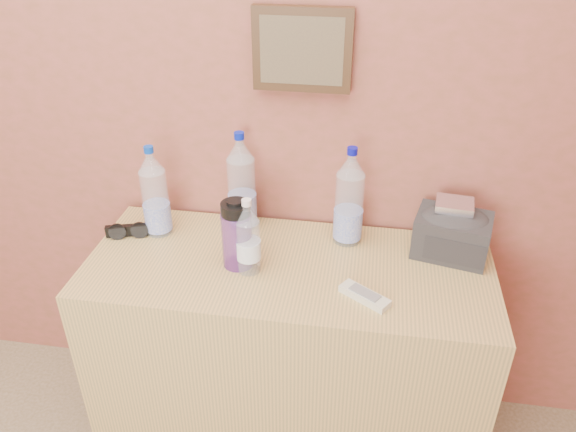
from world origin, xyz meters
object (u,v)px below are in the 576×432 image
object	(u,v)px
pet_small	(248,240)
ac_remote	(365,296)
pet_large_b	(242,185)
pet_large_c	(349,201)
foil_packet	(455,205)
dresser	(288,357)
pet_large_a	(155,196)
sunglasses	(129,230)
toiletry_bag	(452,233)
nalgene_bottle	(237,234)

from	to	relation	value
pet_small	ac_remote	size ratio (longest dim) A/B	1.62
pet_large_b	ac_remote	distance (m)	0.57
pet_large_c	pet_small	world-z (taller)	pet_large_c
pet_large_b	foil_packet	xyz separation A→B (m)	(0.69, -0.05, 0.02)
pet_large_b	dresser	bearing A→B (deg)	-47.94
pet_large_a	sunglasses	bearing A→B (deg)	-157.25
dresser	pet_small	xyz separation A→B (m)	(-0.11, -0.05, 0.51)
pet_small	toiletry_bag	bearing A→B (deg)	17.22
dresser	ac_remote	bearing A→B (deg)	-28.07
pet_large_c	foil_packet	bearing A→B (deg)	-0.58
pet_large_a	pet_small	distance (m)	0.39
pet_large_c	nalgene_bottle	size ratio (longest dim) A/B	1.47
pet_large_a	pet_small	size ratio (longest dim) A/B	1.27
pet_large_b	pet_small	world-z (taller)	pet_large_b
pet_large_a	pet_large_c	size ratio (longest dim) A/B	0.94
pet_large_a	pet_large_c	world-z (taller)	pet_large_c
pet_small	toiletry_bag	world-z (taller)	pet_small
nalgene_bottle	foil_packet	world-z (taller)	nalgene_bottle
pet_large_b	ac_remote	bearing A→B (deg)	-38.24
pet_small	pet_large_b	bearing A→B (deg)	106.99
pet_large_a	foil_packet	xyz separation A→B (m)	(0.96, 0.05, 0.03)
ac_remote	toiletry_bag	distance (m)	0.38
nalgene_bottle	ac_remote	size ratio (longest dim) A/B	1.49
toiletry_bag	foil_packet	size ratio (longest dim) A/B	1.98
sunglasses	ac_remote	size ratio (longest dim) A/B	1.01
pet_large_b	sunglasses	bearing A→B (deg)	-159.71
pet_large_a	nalgene_bottle	world-z (taller)	pet_large_a
dresser	nalgene_bottle	xyz separation A→B (m)	(-0.15, -0.02, 0.51)
toiletry_bag	pet_small	bearing A→B (deg)	-150.14
ac_remote	foil_packet	xyz separation A→B (m)	(0.25, 0.30, 0.16)
foil_packet	pet_large_c	bearing A→B (deg)	179.42
pet_small	pet_large_a	bearing A→B (deg)	154.83
dresser	pet_large_a	size ratio (longest dim) A/B	4.03
nalgene_bottle	ac_remote	world-z (taller)	nalgene_bottle
dresser	pet_small	size ratio (longest dim) A/B	5.14
ac_remote	toiletry_bag	size ratio (longest dim) A/B	0.68
foil_packet	nalgene_bottle	bearing A→B (deg)	-163.96
pet_small	sunglasses	bearing A→B (deg)	164.08
dresser	pet_large_a	xyz separation A→B (m)	(-0.47, 0.12, 0.54)
pet_large_a	nalgene_bottle	bearing A→B (deg)	-24.33
pet_large_c	nalgene_bottle	xyz separation A→B (m)	(-0.33, -0.19, -0.04)
sunglasses	foil_packet	xyz separation A→B (m)	(1.06, 0.09, 0.15)
pet_large_b	foil_packet	distance (m)	0.69
dresser	toiletry_bag	size ratio (longest dim) A/B	5.62
nalgene_bottle	ac_remote	xyz separation A→B (m)	(0.40, -0.11, -0.10)
pet_small	foil_packet	world-z (taller)	pet_small
pet_large_c	toiletry_bag	size ratio (longest dim) A/B	1.48
dresser	toiletry_bag	world-z (taller)	toiletry_bag
pet_small	sunglasses	distance (m)	0.47
nalgene_bottle	pet_large_a	bearing A→B (deg)	155.67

